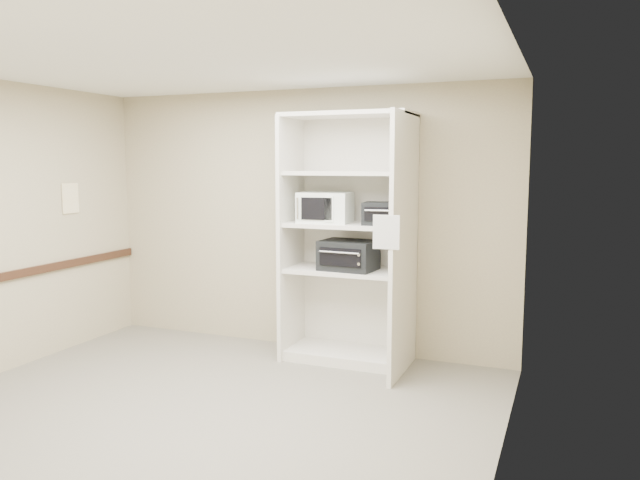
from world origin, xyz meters
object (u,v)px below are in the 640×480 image
at_px(shelving_unit, 352,248).
at_px(toaster_oven_upper, 383,214).
at_px(microwave, 325,207).
at_px(toaster_oven_lower, 349,255).

height_order(shelving_unit, toaster_oven_upper, shelving_unit).
xyz_separation_m(microwave, toaster_oven_upper, (0.59, -0.02, -0.04)).
bearing_deg(microwave, shelving_unit, 5.06).
bearing_deg(toaster_oven_lower, microwave, -178.25).
relative_size(shelving_unit, microwave, 4.94).
distance_m(microwave, toaster_oven_lower, 0.52).
bearing_deg(microwave, toaster_oven_upper, -6.36).
xyz_separation_m(shelving_unit, toaster_oven_lower, (-0.02, -0.06, -0.07)).
relative_size(microwave, toaster_oven_lower, 0.95).
xyz_separation_m(shelving_unit, microwave, (-0.26, -0.05, 0.39)).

